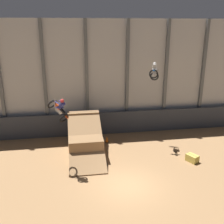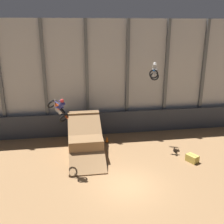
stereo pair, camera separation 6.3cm
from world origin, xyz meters
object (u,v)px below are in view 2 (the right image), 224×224
Objects in this scene: traffic_cone_near_ramp at (107,139)px; rider_bike_left_air at (59,109)px; dirt_ramp at (85,140)px; rider_bike_right_air at (154,72)px; hay_bale_trackside at (192,158)px.

rider_bike_left_air is at bearing -131.72° from traffic_cone_near_ramp.
dirt_ramp reaches higher than traffic_cone_near_ramp.
traffic_cone_near_ramp is (3.82, 4.29, -4.41)m from rider_bike_left_air.
rider_bike_right_air is 1.68× the size of hay_bale_trackside.
hay_bale_trackside is at bearing -37.00° from traffic_cone_near_ramp.
rider_bike_left_air is at bearing 178.56° from hay_bale_trackside.
dirt_ramp is 7.97m from rider_bike_right_air.
dirt_ramp is at bearing -152.15° from rider_bike_right_air.
rider_bike_left_air reaches higher than traffic_cone_near_ramp.
dirt_ramp is at bearing 159.02° from hay_bale_trackside.
rider_bike_left_air is 7.24m from traffic_cone_near_ramp.
rider_bike_right_air is (5.89, 0.68, 5.34)m from dirt_ramp.
traffic_cone_near_ramp is 0.54× the size of hay_bale_trackside.
rider_bike_right_air is 3.12× the size of traffic_cone_near_ramp.
dirt_ramp is at bearing -144.49° from traffic_cone_near_ramp.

